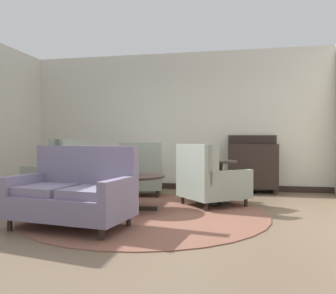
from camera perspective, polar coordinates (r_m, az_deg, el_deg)
The scene contains 12 objects.
ground at distance 4.68m, azimuth -4.67°, elevation -11.79°, with size 9.08×9.08×0.00m, color brown.
wall_back at distance 7.38m, azimuth 1.32°, elevation 4.36°, with size 6.64×0.08×2.94m, color beige.
baseboard_back at distance 7.37m, azimuth 1.25°, elevation -6.60°, with size 6.48×0.03×0.12m, color black.
area_rug at distance 4.97m, azimuth -3.72°, elevation -10.98°, with size 3.46×3.46×0.01m, color brown.
coffee_table at distance 5.06m, azimuth -5.88°, elevation -5.71°, with size 0.94×0.94×0.53m.
porcelain_vase at distance 5.08m, azimuth -6.11°, elevation -2.96°, with size 0.19×0.19×0.34m.
settee at distance 4.26m, azimuth -15.59°, elevation -7.59°, with size 1.52×1.00×0.98m.
armchair_foreground_right at distance 5.65m, azimuth -17.37°, elevation -5.01°, with size 0.97×0.90×1.06m.
armchair_beside_settee at distance 5.45m, azimuth 6.88°, elevation -5.60°, with size 1.23×1.22×0.99m.
armchair_far_left at distance 6.42m, azimuth -4.47°, elevation -4.39°, with size 0.90×0.92×1.01m.
side_table at distance 5.48m, azimuth 8.81°, elevation -5.27°, with size 0.53×0.53×0.73m.
sideboard at distance 6.99m, azimuth 14.04°, elevation -3.05°, with size 0.96×0.43×1.16m.
Camera 1 is at (1.23, -4.40, 1.04)m, focal length 36.25 mm.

